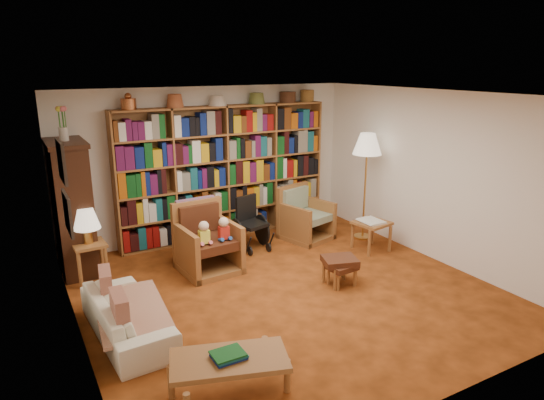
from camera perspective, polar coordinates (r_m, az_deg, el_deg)
floor at (r=6.43m, az=1.67°, el=-10.57°), size 5.00×5.00×0.00m
ceiling at (r=5.77m, az=1.87°, el=12.28°), size 5.00×5.00×0.00m
wall_back at (r=8.16m, az=-7.30°, el=4.35°), size 5.00×0.00×5.00m
wall_front at (r=4.16m, az=19.89°, el=-7.91°), size 5.00×0.00×5.00m
wall_left at (r=5.21m, az=-22.61°, el=-3.40°), size 0.00×5.00×5.00m
wall_right at (r=7.53m, az=18.33°, el=2.71°), size 0.00×5.00×5.00m
bookshelf at (r=8.10m, az=-5.51°, el=3.74°), size 3.60×0.30×2.42m
curio_cabinet at (r=7.23m, az=-22.45°, el=-0.67°), size 0.50×0.95×2.40m
framed_pictures at (r=5.40m, az=-23.20°, el=1.34°), size 0.03×0.52×0.97m
sofa at (r=5.59m, az=-16.70°, el=-12.90°), size 1.63×0.72×0.46m
sofa_throw at (r=5.57m, az=-16.24°, el=-12.19°), size 0.82×1.38×0.04m
cushion_left at (r=5.78m, az=-18.93°, el=-9.68°), size 0.18×0.41×0.40m
cushion_right at (r=5.16m, az=-17.43°, el=-12.74°), size 0.15×0.42×0.42m
side_table_lamp at (r=6.97m, az=-20.63°, el=-5.82°), size 0.43×0.43×0.54m
table_lamp at (r=6.82m, az=-21.00°, el=-2.22°), size 0.35×0.35×0.48m
armchair_leather at (r=6.99m, az=-7.81°, el=-4.90°), size 0.82×0.87×0.98m
armchair_sage at (r=8.19m, az=3.72°, el=-2.14°), size 0.89×0.90×0.88m
wheelchair at (r=7.72m, az=-2.65°, el=-2.91°), size 0.50×0.66×0.83m
floor_lamp at (r=8.00m, az=11.13°, el=5.99°), size 0.47×0.47×1.77m
side_table_papers at (r=7.76m, az=11.64°, el=-3.01°), size 0.57×0.57×0.49m
footstool_a at (r=6.52m, az=8.23°, el=-7.94°), size 0.38×0.33×0.30m
footstool_b at (r=6.54m, az=7.97°, el=-7.30°), size 0.53×0.49×0.37m
coffee_table at (r=4.49m, az=-5.06°, el=-18.48°), size 1.13×0.81×0.43m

